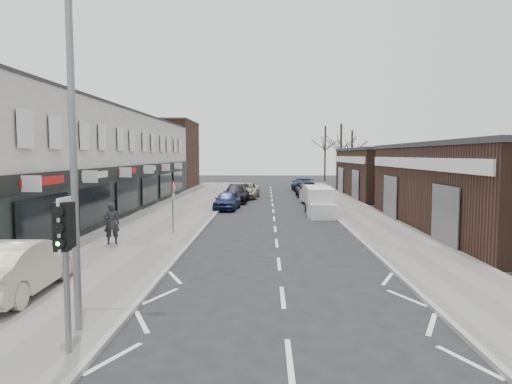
# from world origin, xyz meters

# --- Properties ---
(ground) EXTENTS (160.00, 160.00, 0.00)m
(ground) POSITION_xyz_m (0.00, 0.00, 0.00)
(ground) COLOR black
(ground) RESTS_ON ground
(pavement_left) EXTENTS (5.50, 64.00, 0.12)m
(pavement_left) POSITION_xyz_m (-6.75, 22.00, 0.06)
(pavement_left) COLOR slate
(pavement_left) RESTS_ON ground
(pavement_right) EXTENTS (3.50, 64.00, 0.12)m
(pavement_right) POSITION_xyz_m (5.75, 22.00, 0.06)
(pavement_right) COLOR slate
(pavement_right) RESTS_ON ground
(shop_terrace_left) EXTENTS (8.00, 41.00, 7.10)m
(shop_terrace_left) POSITION_xyz_m (-13.50, 19.50, 3.55)
(shop_terrace_left) COLOR silver
(shop_terrace_left) RESTS_ON ground
(brick_block_far) EXTENTS (8.00, 10.00, 8.00)m
(brick_block_far) POSITION_xyz_m (-13.50, 45.00, 4.00)
(brick_block_far) COLOR #422B1C
(brick_block_far) RESTS_ON ground
(right_unit_near) EXTENTS (10.00, 18.00, 4.50)m
(right_unit_near) POSITION_xyz_m (12.50, 14.00, 2.25)
(right_unit_near) COLOR #352118
(right_unit_near) RESTS_ON ground
(right_unit_far) EXTENTS (10.00, 16.00, 4.50)m
(right_unit_far) POSITION_xyz_m (12.50, 34.00, 2.25)
(right_unit_far) COLOR #352118
(right_unit_far) RESTS_ON ground
(tree_far_a) EXTENTS (3.60, 3.60, 8.00)m
(tree_far_a) POSITION_xyz_m (9.00, 48.00, 0.00)
(tree_far_a) COLOR #382D26
(tree_far_a) RESTS_ON ground
(tree_far_b) EXTENTS (3.60, 3.60, 7.50)m
(tree_far_b) POSITION_xyz_m (11.50, 54.00, 0.00)
(tree_far_b) COLOR #382D26
(tree_far_b) RESTS_ON ground
(tree_far_c) EXTENTS (3.60, 3.60, 8.50)m
(tree_far_c) POSITION_xyz_m (8.50, 60.00, 0.00)
(tree_far_c) COLOR #382D26
(tree_far_c) RESTS_ON ground
(traffic_light) EXTENTS (0.28, 0.60, 3.10)m
(traffic_light) POSITION_xyz_m (-4.40, -2.02, 2.41)
(traffic_light) COLOR slate
(traffic_light) RESTS_ON pavement_left
(street_lamp) EXTENTS (2.23, 0.22, 8.00)m
(street_lamp) POSITION_xyz_m (-4.53, -0.80, 4.62)
(street_lamp) COLOR slate
(street_lamp) RESTS_ON pavement_left
(warning_sign) EXTENTS (0.12, 0.80, 2.70)m
(warning_sign) POSITION_xyz_m (-5.16, 12.00, 2.20)
(warning_sign) COLOR slate
(warning_sign) RESTS_ON pavement_left
(white_van) EXTENTS (1.87, 4.86, 1.86)m
(white_van) POSITION_xyz_m (3.09, 19.79, 0.88)
(white_van) COLOR silver
(white_van) RESTS_ON ground
(sedan_on_pavement) EXTENTS (1.88, 4.84, 1.57)m
(sedan_on_pavement) POSITION_xyz_m (-7.49, 1.79, 0.91)
(sedan_on_pavement) COLOR #BBAD96
(sedan_on_pavement) RESTS_ON pavement_left
(pedestrian) EXTENTS (0.77, 0.61, 1.84)m
(pedestrian) POSITION_xyz_m (-7.28, 8.97, 1.04)
(pedestrian) COLOR black
(pedestrian) RESTS_ON pavement_left
(parked_car_left_a) EXTENTS (1.99, 4.19, 1.38)m
(parked_car_left_a) POSITION_xyz_m (-3.40, 22.74, 0.69)
(parked_car_left_a) COLOR #151F43
(parked_car_left_a) RESTS_ON ground
(parked_car_left_b) EXTENTS (2.26, 5.15, 1.47)m
(parked_car_left_b) POSITION_xyz_m (-3.09, 27.92, 0.74)
(parked_car_left_b) COLOR black
(parked_car_left_b) RESTS_ON ground
(parked_car_left_c) EXTENTS (2.73, 5.28, 1.42)m
(parked_car_left_c) POSITION_xyz_m (-2.49, 31.97, 0.71)
(parked_car_left_c) COLOR #B2A88E
(parked_car_left_c) RESTS_ON ground
(parked_car_right_a) EXTENTS (2.11, 5.14, 1.66)m
(parked_car_right_a) POSITION_xyz_m (3.37, 26.15, 0.83)
(parked_car_right_a) COLOR silver
(parked_car_right_a) RESTS_ON ground
(parked_car_right_b) EXTENTS (1.96, 4.81, 1.63)m
(parked_car_right_b) POSITION_xyz_m (3.36, 33.27, 0.82)
(parked_car_right_b) COLOR black
(parked_car_right_b) RESTS_ON ground
(parked_car_right_c) EXTENTS (2.37, 5.36, 1.53)m
(parked_car_right_c) POSITION_xyz_m (3.50, 40.25, 0.76)
(parked_car_right_c) COLOR #142040
(parked_car_right_c) RESTS_ON ground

